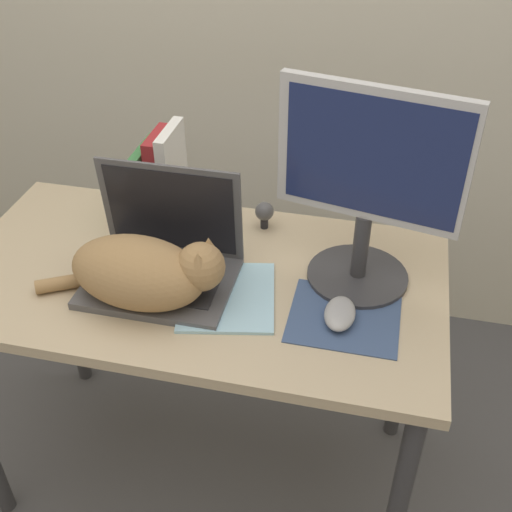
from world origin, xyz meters
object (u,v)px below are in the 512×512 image
at_px(cat, 145,272).
at_px(notepad, 227,296).
at_px(laptop, 163,260).
at_px(computer_mouse, 340,313).
at_px(external_monitor, 368,185).
at_px(webcam, 264,212).
at_px(book_row, 162,178).

distance_m(cat, notepad, 0.19).
relative_size(laptop, computer_mouse, 3.03).
bearing_deg(notepad, external_monitor, 26.28).
distance_m(computer_mouse, notepad, 0.25).
height_order(cat, computer_mouse, cat).
distance_m(cat, external_monitor, 0.51).
bearing_deg(webcam, external_monitor, -31.50).
height_order(cat, webcam, cat).
height_order(external_monitor, book_row, external_monitor).
distance_m(external_monitor, notepad, 0.39).
bearing_deg(notepad, laptop, 166.77).
distance_m(cat, webcam, 0.39).
height_order(computer_mouse, book_row, book_row).
bearing_deg(laptop, notepad, -13.23).
height_order(laptop, cat, laptop).
relative_size(laptop, external_monitor, 0.72).
xyz_separation_m(cat, computer_mouse, (0.42, 0.03, -0.06)).
bearing_deg(computer_mouse, cat, -176.30).
relative_size(computer_mouse, book_row, 0.43).
height_order(book_row, notepad, book_row).
relative_size(cat, external_monitor, 0.93).
bearing_deg(external_monitor, book_row, 163.97).
bearing_deg(book_row, laptop, -70.97).
xyz_separation_m(notepad, webcam, (0.02, 0.29, 0.04)).
relative_size(external_monitor, webcam, 6.35).
relative_size(laptop, webcam, 4.55).
xyz_separation_m(laptop, webcam, (0.18, 0.25, -0.00)).
distance_m(cat, computer_mouse, 0.43).
bearing_deg(book_row, webcam, 1.40).
height_order(laptop, notepad, laptop).
height_order(laptop, book_row, laptop).
distance_m(computer_mouse, webcam, 0.39).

